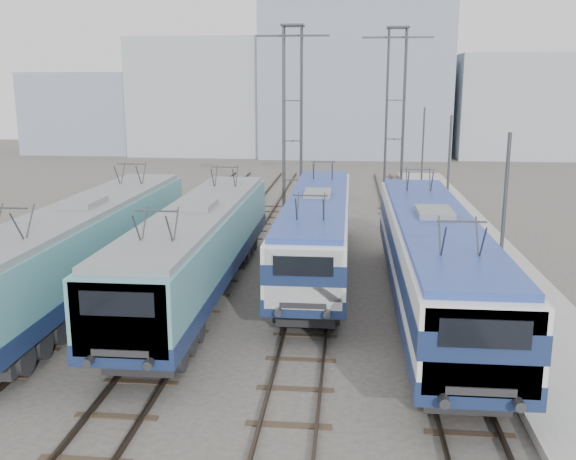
# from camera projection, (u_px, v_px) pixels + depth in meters

# --- Properties ---
(ground) EXTENTS (160.00, 160.00, 0.00)m
(ground) POSITION_uv_depth(u_px,v_px,m) (230.00, 357.00, 20.32)
(ground) COLOR #514C47
(platform) EXTENTS (4.00, 70.00, 0.30)m
(platform) POSITION_uv_depth(u_px,v_px,m) (503.00, 286.00, 27.10)
(platform) COLOR #9E9E99
(platform) RESTS_ON ground
(locomotive_far_left) EXTENTS (2.97, 18.80, 3.54)m
(locomotive_far_left) POSITION_uv_depth(u_px,v_px,m) (84.00, 243.00, 25.30)
(locomotive_far_left) COLOR navy
(locomotive_far_left) RESTS_ON ground
(locomotive_center_left) EXTENTS (2.89, 18.27, 3.44)m
(locomotive_center_left) POSITION_uv_depth(u_px,v_px,m) (198.00, 245.00, 25.32)
(locomotive_center_left) COLOR navy
(locomotive_center_left) RESTS_ON ground
(locomotive_center_right) EXTENTS (2.80, 17.68, 3.32)m
(locomotive_center_right) POSITION_uv_depth(u_px,v_px,m) (317.00, 226.00, 28.84)
(locomotive_center_right) COLOR navy
(locomotive_center_right) RESTS_ON ground
(locomotive_far_right) EXTENTS (2.97, 18.79, 3.53)m
(locomotive_far_right) POSITION_uv_depth(u_px,v_px,m) (433.00, 255.00, 23.40)
(locomotive_far_right) COLOR navy
(locomotive_far_right) RESTS_ON ground
(catenary_tower_west) EXTENTS (4.50, 1.20, 12.00)m
(catenary_tower_west) POSITION_uv_depth(u_px,v_px,m) (293.00, 115.00, 40.22)
(catenary_tower_west) COLOR #3F4247
(catenary_tower_west) RESTS_ON ground
(catenary_tower_east) EXTENTS (4.50, 1.20, 12.00)m
(catenary_tower_east) POSITION_uv_depth(u_px,v_px,m) (395.00, 114.00, 41.55)
(catenary_tower_east) COLOR #3F4247
(catenary_tower_east) RESTS_ON ground
(mast_front) EXTENTS (0.12, 0.12, 7.00)m
(mast_front) POSITION_uv_depth(u_px,v_px,m) (502.00, 241.00, 20.69)
(mast_front) COLOR #3F4247
(mast_front) RESTS_ON ground
(mast_mid) EXTENTS (0.12, 0.12, 7.00)m
(mast_mid) POSITION_uv_depth(u_px,v_px,m) (448.00, 185.00, 32.34)
(mast_mid) COLOR #3F4247
(mast_mid) RESTS_ON ground
(mast_rear) EXTENTS (0.12, 0.12, 7.00)m
(mast_rear) POSITION_uv_depth(u_px,v_px,m) (422.00, 159.00, 43.99)
(mast_rear) COLOR #3F4247
(mast_rear) RESTS_ON ground
(building_west) EXTENTS (18.00, 12.00, 14.00)m
(building_west) POSITION_uv_depth(u_px,v_px,m) (210.00, 97.00, 80.30)
(building_west) COLOR #A5B0B9
(building_west) RESTS_ON ground
(building_center) EXTENTS (22.00, 14.00, 18.00)m
(building_center) POSITION_uv_depth(u_px,v_px,m) (355.00, 81.00, 78.17)
(building_center) COLOR #8C96AC
(building_center) RESTS_ON ground
(building_east) EXTENTS (16.00, 12.00, 12.00)m
(building_east) POSITION_uv_depth(u_px,v_px,m) (521.00, 106.00, 76.94)
(building_east) COLOR #A5B0B9
(building_east) RESTS_ON ground
(building_far_west) EXTENTS (14.00, 10.00, 10.00)m
(building_far_west) POSITION_uv_depth(u_px,v_px,m) (88.00, 113.00, 82.25)
(building_far_west) COLOR #8C96AC
(building_far_west) RESTS_ON ground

